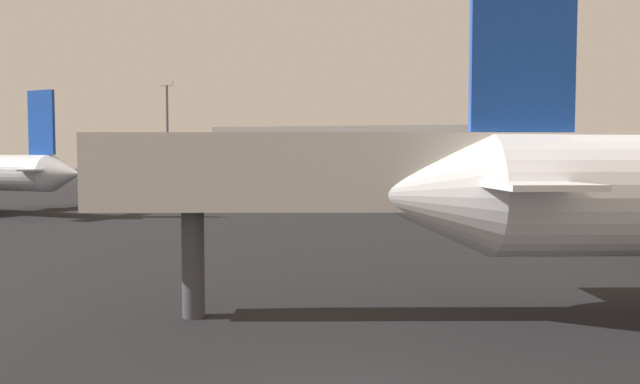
{
  "coord_description": "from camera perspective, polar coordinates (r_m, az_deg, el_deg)",
  "views": [
    {
      "loc": [
        1.63,
        -11.5,
        4.97
      ],
      "look_at": [
        -6.13,
        32.35,
        2.54
      ],
      "focal_mm": 34.06,
      "sensor_mm": 36.0,
      "label": 1
    }
  ],
  "objects": [
    {
      "name": "terminal_building",
      "position": [
        137.21,
        5.43,
        3.49
      ],
      "size": [
        68.25,
        26.85,
        11.74
      ],
      "primitive_type": "cube",
      "color": "#B7B7B2",
      "rests_on": "ground_plane"
    },
    {
      "name": "light_mast_left",
      "position": [
        110.78,
        -14.17,
        5.93
      ],
      "size": [
        2.4,
        0.5,
        18.64
      ],
      "color": "slate",
      "rests_on": "ground_plane"
    },
    {
      "name": "jet_bridge",
      "position": [
        19.77,
        16.79,
        1.55
      ],
      "size": [
        23.82,
        6.54,
        5.96
      ],
      "rotation": [
        0.0,
        0.0,
        0.18
      ],
      "color": "silver",
      "rests_on": "ground_plane"
    },
    {
      "name": "airplane_distant",
      "position": [
        96.75,
        15.89,
        1.81
      ],
      "size": [
        24.61,
        22.98,
        8.63
      ],
      "rotation": [
        0.0,
        0.0,
        0.13
      ],
      "color": "white",
      "rests_on": "ground_plane"
    }
  ]
}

